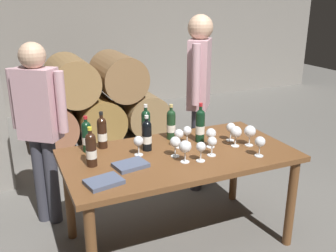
% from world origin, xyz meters
% --- Properties ---
extents(ground_plane, '(14.00, 14.00, 0.00)m').
position_xyz_m(ground_plane, '(0.00, 0.00, 0.00)').
color(ground_plane, '#66635E').
extents(cellar_back_wall, '(10.00, 0.24, 2.80)m').
position_xyz_m(cellar_back_wall, '(0.00, 4.20, 1.40)').
color(cellar_back_wall, gray).
rests_on(cellar_back_wall, ground_plane).
extents(barrel_stack, '(1.86, 0.90, 1.15)m').
position_xyz_m(barrel_stack, '(0.00, 2.60, 0.52)').
color(barrel_stack, '#905B40').
rests_on(barrel_stack, ground_plane).
extents(dining_table, '(1.70, 0.90, 0.76)m').
position_xyz_m(dining_table, '(0.00, 0.00, 0.67)').
color(dining_table, brown).
rests_on(dining_table, ground_plane).
extents(wine_bottle_0, '(0.07, 0.07, 0.28)m').
position_xyz_m(wine_bottle_0, '(-0.61, 0.32, 0.88)').
color(wine_bottle_0, black).
rests_on(wine_bottle_0, dining_table).
extents(wine_bottle_1, '(0.07, 0.07, 0.29)m').
position_xyz_m(wine_bottle_1, '(0.07, 0.30, 0.89)').
color(wine_bottle_1, '#19381E').
rests_on(wine_bottle_1, dining_table).
extents(wine_bottle_2, '(0.07, 0.07, 0.30)m').
position_xyz_m(wine_bottle_2, '(-0.13, 0.35, 0.89)').
color(wine_bottle_2, black).
rests_on(wine_bottle_2, dining_table).
extents(wine_bottle_3, '(0.07, 0.07, 0.32)m').
position_xyz_m(wine_bottle_3, '(0.26, 0.15, 0.90)').
color(wine_bottle_3, black).
rests_on(wine_bottle_3, dining_table).
extents(wine_bottle_4, '(0.07, 0.07, 0.28)m').
position_xyz_m(wine_bottle_4, '(-0.64, 0.04, 0.88)').
color(wine_bottle_4, black).
rests_on(wine_bottle_4, dining_table).
extents(wine_bottle_5, '(0.07, 0.07, 0.29)m').
position_xyz_m(wine_bottle_5, '(-0.49, 0.34, 0.88)').
color(wine_bottle_5, black).
rests_on(wine_bottle_5, dining_table).
extents(wine_bottle_6, '(0.07, 0.07, 0.27)m').
position_xyz_m(wine_bottle_6, '(-0.19, 0.15, 0.88)').
color(wine_bottle_6, black).
rests_on(wine_bottle_6, dining_table).
extents(wine_glass_0, '(0.09, 0.09, 0.16)m').
position_xyz_m(wine_glass_0, '(-0.03, -0.16, 0.87)').
color(wine_glass_0, white).
rests_on(wine_glass_0, dining_table).
extents(wine_glass_1, '(0.09, 0.09, 0.16)m').
position_xyz_m(wine_glass_1, '(0.57, -0.08, 0.87)').
color(wine_glass_1, white).
rests_on(wine_glass_1, dining_table).
extents(wine_glass_2, '(0.07, 0.07, 0.14)m').
position_xyz_m(wine_glass_2, '(0.14, 0.14, 0.86)').
color(wine_glass_2, white).
rests_on(wine_glass_2, dining_table).
extents(wine_glass_3, '(0.07, 0.07, 0.14)m').
position_xyz_m(wine_glass_3, '(0.08, -0.19, 0.86)').
color(wine_glass_3, white).
rests_on(wine_glass_3, dining_table).
extents(wine_glass_4, '(0.07, 0.07, 0.15)m').
position_xyz_m(wine_glass_4, '(0.05, 0.10, 0.86)').
color(wine_glass_4, white).
rests_on(wine_glass_4, dining_table).
extents(wine_glass_5, '(0.08, 0.08, 0.15)m').
position_xyz_m(wine_glass_5, '(0.49, 0.06, 0.87)').
color(wine_glass_5, white).
rests_on(wine_glass_5, dining_table).
extents(wine_glass_6, '(0.08, 0.08, 0.15)m').
position_xyz_m(wine_glass_6, '(-0.05, -0.05, 0.87)').
color(wine_glass_6, white).
rests_on(wine_glass_6, dining_table).
extents(wine_glass_7, '(0.07, 0.07, 0.15)m').
position_xyz_m(wine_glass_7, '(0.20, -0.14, 0.86)').
color(wine_glass_7, white).
rests_on(wine_glass_7, dining_table).
extents(wine_glass_8, '(0.07, 0.07, 0.15)m').
position_xyz_m(wine_glass_8, '(-0.29, 0.08, 0.86)').
color(wine_glass_8, white).
rests_on(wine_glass_8, dining_table).
extents(wine_glass_9, '(0.08, 0.08, 0.15)m').
position_xyz_m(wine_glass_9, '(0.51, -0.29, 0.87)').
color(wine_glass_9, white).
rests_on(wine_glass_9, dining_table).
extents(wine_glass_10, '(0.09, 0.09, 0.16)m').
position_xyz_m(wine_glass_10, '(0.46, -0.05, 0.87)').
color(wine_glass_10, white).
rests_on(wine_glass_10, dining_table).
extents(wine_glass_11, '(0.08, 0.08, 0.15)m').
position_xyz_m(wine_glass_11, '(0.27, 0.01, 0.87)').
color(wine_glass_11, white).
rests_on(wine_glass_11, dining_table).
extents(tasting_notebook, '(0.24, 0.20, 0.03)m').
position_xyz_m(tasting_notebook, '(-0.41, -0.08, 0.77)').
color(tasting_notebook, '#4C5670').
rests_on(tasting_notebook, dining_table).
extents(leather_ledger, '(0.25, 0.20, 0.03)m').
position_xyz_m(leather_ledger, '(-0.64, -0.25, 0.77)').
color(leather_ledger, '#4C5670').
rests_on(leather_ledger, dining_table).
extents(sommelier_presenting, '(0.34, 0.41, 1.72)m').
position_xyz_m(sommelier_presenting, '(0.56, 0.75, 1.04)').
color(sommelier_presenting, '#383842').
rests_on(sommelier_presenting, ground_plane).
extents(taster_seated_left, '(0.40, 0.34, 1.54)m').
position_xyz_m(taster_seated_left, '(-0.90, 0.72, 0.92)').
color(taster_seated_left, '#383842').
rests_on(taster_seated_left, ground_plane).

